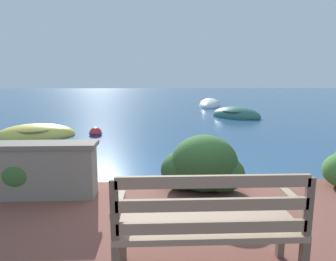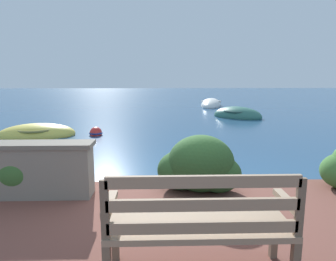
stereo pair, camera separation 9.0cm
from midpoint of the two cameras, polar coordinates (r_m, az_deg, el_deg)
ground_plane at (r=4.83m, az=2.59°, el=-12.00°), size 80.00×80.00×0.00m
park_bench at (r=2.47m, az=6.62°, el=-17.01°), size 1.49×0.48×0.93m
stone_wall at (r=4.43m, az=-24.48°, el=-6.82°), size 1.66×0.39×0.75m
hedge_clump_far_left at (r=4.68m, az=-26.16°, el=-7.11°), size 1.00×0.72×0.68m
hedge_clump_left at (r=4.30m, az=6.05°, el=-6.85°), size 1.18×0.85×0.80m
rowboat_nearest at (r=9.99m, az=-24.04°, el=-0.73°), size 2.49×1.71×0.70m
rowboat_mid at (r=13.73m, az=12.67°, el=2.79°), size 2.53×2.41×0.84m
rowboat_far at (r=18.59m, az=7.74°, el=4.87°), size 1.94×3.55×0.81m
mooring_buoy at (r=9.62m, az=-13.90°, el=-0.50°), size 0.42×0.42×0.38m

